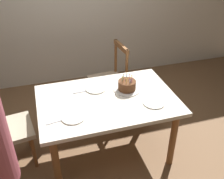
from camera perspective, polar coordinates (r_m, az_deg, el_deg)
ground at (r=3.12m, az=-0.90°, el=-13.15°), size 6.40×6.40×0.00m
dining_table at (r=2.71m, az=-1.01°, el=-3.65°), size 1.40×0.94×0.73m
birthday_cake at (r=2.77m, az=3.28°, el=0.77°), size 0.28×0.28×0.18m
plate_near_celebrant at (r=2.42m, az=-8.49°, el=-6.03°), size 0.22×0.22×0.01m
plate_far_side at (r=2.81m, az=-3.59°, el=0.20°), size 0.22×0.22×0.01m
plate_near_guest at (r=2.62m, az=9.15°, el=-2.86°), size 0.22×0.22×0.01m
fork_near_celebrant at (r=2.40m, az=-12.20°, el=-6.92°), size 0.18×0.04×0.01m
fork_far_side at (r=2.77m, az=-6.74°, el=-0.49°), size 0.18×0.02×0.01m
chair_spindle_back at (r=3.50m, az=-0.64°, el=1.97°), size 0.48×0.48×0.95m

